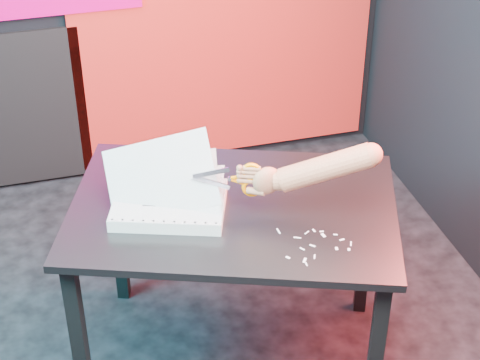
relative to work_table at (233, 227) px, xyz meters
name	(u,v)px	position (x,y,z in m)	size (l,w,h in m)	color
room	(141,57)	(-0.28, 0.04, 0.69)	(3.01, 3.01, 2.71)	black
backdrop	(108,7)	(-0.22, 1.50, 0.30)	(2.88, 0.05, 2.08)	red
work_table	(233,227)	(0.00, 0.00, 0.00)	(1.36, 1.13, 0.75)	black
printout_stack	(169,203)	(-0.22, 0.04, 0.12)	(0.46, 0.40, 0.30)	silver
scissors	(247,180)	(0.03, -0.07, 0.24)	(0.23, 0.10, 0.14)	silver
hand_forearm	(316,170)	(0.25, -0.15, 0.30)	(0.45, 0.21, 0.22)	#B3774F
paper_clippings	(316,244)	(0.21, -0.29, 0.09)	(0.24, 0.22, 0.00)	silver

